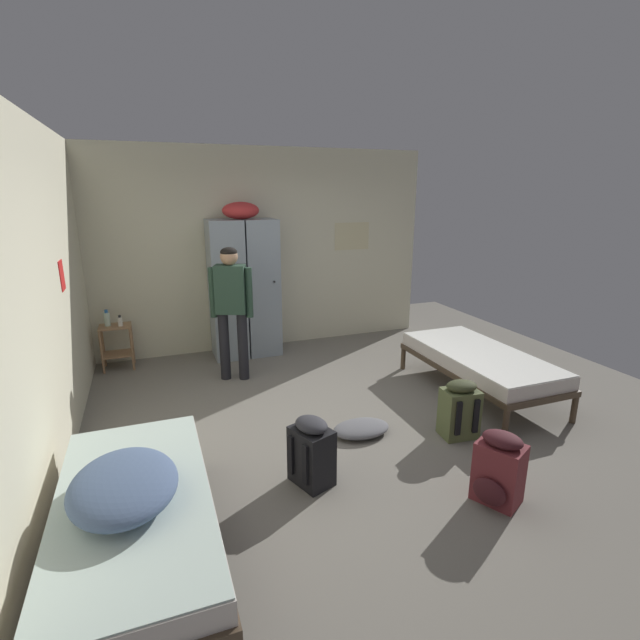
{
  "coord_description": "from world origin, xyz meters",
  "views": [
    {
      "loc": [
        -1.58,
        -3.98,
        2.22
      ],
      "look_at": [
        0.0,
        0.24,
        0.95
      ],
      "focal_mm": 26.03,
      "sensor_mm": 36.0,
      "label": 1
    }
  ],
  "objects_px": {
    "bed_right": "(479,361)",
    "backpack_olive": "(459,410)",
    "lotion_bottle": "(120,321)",
    "locker_bank": "(244,286)",
    "bed_left_front": "(135,512)",
    "bedding_heap": "(124,485)",
    "backpack_black": "(313,452)",
    "shelf_unit": "(117,343)",
    "water_bottle": "(107,319)",
    "backpack_maroon": "(499,470)",
    "clothes_pile_grey": "(361,428)",
    "person_traveler": "(231,302)"
  },
  "relations": [
    {
      "from": "locker_bank",
      "to": "water_bottle",
      "type": "relative_size",
      "value": 9.99
    },
    {
      "from": "backpack_olive",
      "to": "backpack_maroon",
      "type": "relative_size",
      "value": 1.0
    },
    {
      "from": "bedding_heap",
      "to": "clothes_pile_grey",
      "type": "relative_size",
      "value": 1.39
    },
    {
      "from": "backpack_maroon",
      "to": "clothes_pile_grey",
      "type": "xyz_separation_m",
      "value": [
        -0.51,
        1.23,
        -0.21
      ]
    },
    {
      "from": "bed_right",
      "to": "clothes_pile_grey",
      "type": "relative_size",
      "value": 3.46
    },
    {
      "from": "lotion_bottle",
      "to": "backpack_black",
      "type": "distance_m",
      "value": 3.45
    },
    {
      "from": "locker_bank",
      "to": "bedding_heap",
      "type": "height_order",
      "value": "locker_bank"
    },
    {
      "from": "lotion_bottle",
      "to": "backpack_black",
      "type": "relative_size",
      "value": 0.26
    },
    {
      "from": "lotion_bottle",
      "to": "locker_bank",
      "type": "bearing_deg",
      "value": 0.7
    },
    {
      "from": "lotion_bottle",
      "to": "backpack_black",
      "type": "height_order",
      "value": "lotion_bottle"
    },
    {
      "from": "lotion_bottle",
      "to": "backpack_maroon",
      "type": "height_order",
      "value": "lotion_bottle"
    },
    {
      "from": "lotion_bottle",
      "to": "backpack_olive",
      "type": "height_order",
      "value": "lotion_bottle"
    },
    {
      "from": "backpack_black",
      "to": "water_bottle",
      "type": "bearing_deg",
      "value": 116.77
    },
    {
      "from": "bed_right",
      "to": "backpack_black",
      "type": "height_order",
      "value": "backpack_black"
    },
    {
      "from": "bed_left_front",
      "to": "bed_right",
      "type": "bearing_deg",
      "value": 20.72
    },
    {
      "from": "locker_bank",
      "to": "backpack_black",
      "type": "bearing_deg",
      "value": -92.5
    },
    {
      "from": "shelf_unit",
      "to": "bed_right",
      "type": "height_order",
      "value": "shelf_unit"
    },
    {
      "from": "bedding_heap",
      "to": "clothes_pile_grey",
      "type": "bearing_deg",
      "value": 26.65
    },
    {
      "from": "bedding_heap",
      "to": "backpack_maroon",
      "type": "xyz_separation_m",
      "value": [
        2.49,
        -0.24,
        -0.33
      ]
    },
    {
      "from": "water_bottle",
      "to": "lotion_bottle",
      "type": "distance_m",
      "value": 0.16
    },
    {
      "from": "bedding_heap",
      "to": "lotion_bottle",
      "type": "bearing_deg",
      "value": 92.29
    },
    {
      "from": "person_traveler",
      "to": "shelf_unit",
      "type": "bearing_deg",
      "value": 147.06
    },
    {
      "from": "clothes_pile_grey",
      "to": "lotion_bottle",
      "type": "bearing_deg",
      "value": 129.58
    },
    {
      "from": "backpack_black",
      "to": "clothes_pile_grey",
      "type": "xyz_separation_m",
      "value": [
        0.68,
        0.54,
        -0.21
      ]
    },
    {
      "from": "backpack_olive",
      "to": "backpack_maroon",
      "type": "distance_m",
      "value": 0.95
    },
    {
      "from": "water_bottle",
      "to": "clothes_pile_grey",
      "type": "xyz_separation_m",
      "value": [
        2.28,
        -2.63,
        -0.61
      ]
    },
    {
      "from": "backpack_olive",
      "to": "clothes_pile_grey",
      "type": "height_order",
      "value": "backpack_olive"
    },
    {
      "from": "bed_right",
      "to": "water_bottle",
      "type": "height_order",
      "value": "water_bottle"
    },
    {
      "from": "person_traveler",
      "to": "backpack_black",
      "type": "xyz_separation_m",
      "value": [
        0.19,
        -2.29,
        -0.7
      ]
    },
    {
      "from": "backpack_olive",
      "to": "backpack_black",
      "type": "bearing_deg",
      "value": -172.32
    },
    {
      "from": "water_bottle",
      "to": "bedding_heap",
      "type": "bearing_deg",
      "value": -85.39
    },
    {
      "from": "bedding_heap",
      "to": "bed_right",
      "type": "bearing_deg",
      "value": 20.95
    },
    {
      "from": "locker_bank",
      "to": "backpack_black",
      "type": "xyz_separation_m",
      "value": [
        -0.14,
        -3.13,
        -0.71
      ]
    },
    {
      "from": "water_bottle",
      "to": "lotion_bottle",
      "type": "xyz_separation_m",
      "value": [
        0.15,
        -0.06,
        -0.03
      ]
    },
    {
      "from": "locker_bank",
      "to": "bedding_heap",
      "type": "relative_size",
      "value": 2.7
    },
    {
      "from": "locker_bank",
      "to": "lotion_bottle",
      "type": "bearing_deg",
      "value": -179.3
    },
    {
      "from": "lotion_bottle",
      "to": "backpack_black",
      "type": "xyz_separation_m",
      "value": [
        1.45,
        -3.11,
        -0.37
      ]
    },
    {
      "from": "bedding_heap",
      "to": "backpack_olive",
      "type": "distance_m",
      "value": 2.91
    },
    {
      "from": "bed_right",
      "to": "backpack_maroon",
      "type": "distance_m",
      "value": 1.98
    },
    {
      "from": "bed_right",
      "to": "person_traveler",
      "type": "distance_m",
      "value": 2.9
    },
    {
      "from": "clothes_pile_grey",
      "to": "shelf_unit",
      "type": "bearing_deg",
      "value": 130.06
    },
    {
      "from": "bed_right",
      "to": "backpack_olive",
      "type": "distance_m",
      "value": 1.09
    },
    {
      "from": "locker_bank",
      "to": "backpack_maroon",
      "type": "distance_m",
      "value": 4.03
    },
    {
      "from": "shelf_unit",
      "to": "bed_left_front",
      "type": "bearing_deg",
      "value": -86.01
    },
    {
      "from": "shelf_unit",
      "to": "bedding_heap",
      "type": "relative_size",
      "value": 0.74
    },
    {
      "from": "water_bottle",
      "to": "person_traveler",
      "type": "bearing_deg",
      "value": -32.02
    },
    {
      "from": "locker_bank",
      "to": "clothes_pile_grey",
      "type": "relative_size",
      "value": 3.77
    },
    {
      "from": "shelf_unit",
      "to": "backpack_black",
      "type": "xyz_separation_m",
      "value": [
        1.52,
        -3.15,
        -0.09
      ]
    },
    {
      "from": "clothes_pile_grey",
      "to": "backpack_olive",
      "type": "bearing_deg",
      "value": -21.91
    },
    {
      "from": "locker_bank",
      "to": "bed_left_front",
      "type": "xyz_separation_m",
      "value": [
        -1.41,
        -3.56,
        -0.59
      ]
    }
  ]
}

